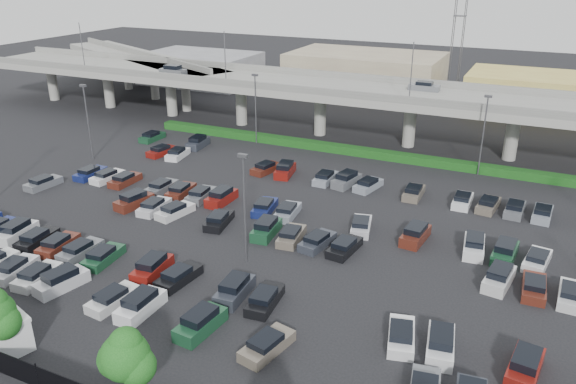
# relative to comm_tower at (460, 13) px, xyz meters

# --- Properties ---
(ground) EXTENTS (280.00, 280.00, 0.00)m
(ground) POSITION_rel_comm_tower_xyz_m (-4.00, -74.00, -15.61)
(ground) COLOR black
(overpass) EXTENTS (150.00, 13.00, 15.80)m
(overpass) POSITION_rel_comm_tower_xyz_m (-4.25, -42.01, -8.64)
(overpass) COLOR gray
(overpass) RESTS_ON ground
(on_ramp) EXTENTS (50.93, 30.13, 8.80)m
(on_ramp) POSITION_rel_comm_tower_xyz_m (-56.10, -30.95, -8.76)
(on_ramp) COLOR gray
(on_ramp) RESTS_ON ground
(hedge) EXTENTS (66.00, 1.60, 1.10)m
(hedge) POSITION_rel_comm_tower_xyz_m (-4.00, -49.00, -15.06)
(hedge) COLOR #123A10
(hedge) RESTS_ON ground
(tree_row) EXTENTS (65.07, 3.66, 5.94)m
(tree_row) POSITION_rel_comm_tower_xyz_m (-3.30, -100.53, -12.09)
(tree_row) COLOR #332316
(tree_row) RESTS_ON ground
(parked_cars) EXTENTS (63.08, 41.62, 1.67)m
(parked_cars) POSITION_rel_comm_tower_xyz_m (-5.64, -77.98, -15.00)
(parked_cars) COLOR #2D313B
(parked_cars) RESTS_ON ground
(light_poles) EXTENTS (66.90, 48.38, 10.30)m
(light_poles) POSITION_rel_comm_tower_xyz_m (-8.12, -72.00, -9.37)
(light_poles) COLOR #4E4E53
(light_poles) RESTS_ON ground
(distant_buildings) EXTENTS (138.00, 24.00, 9.00)m
(distant_buildings) POSITION_rel_comm_tower_xyz_m (8.38, -12.19, -11.87)
(distant_buildings) COLOR slate
(distant_buildings) RESTS_ON ground
(comm_tower) EXTENTS (2.40, 2.40, 30.00)m
(comm_tower) POSITION_rel_comm_tower_xyz_m (0.00, 0.00, 0.00)
(comm_tower) COLOR #4E4E53
(comm_tower) RESTS_ON ground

